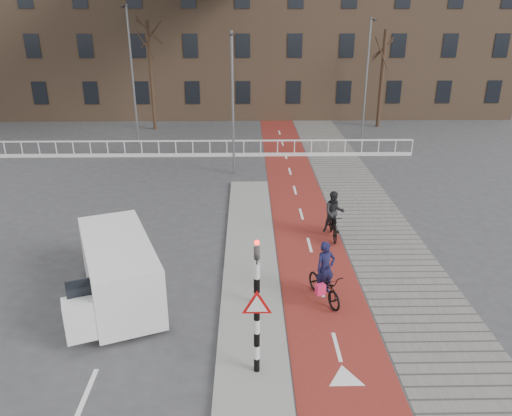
{
  "coord_description": "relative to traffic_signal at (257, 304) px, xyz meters",
  "views": [
    {
      "loc": [
        -0.79,
        -11.61,
        8.17
      ],
      "look_at": [
        -0.49,
        5.0,
        1.5
      ],
      "focal_mm": 35.0,
      "sensor_mm": 36.0,
      "label": 1
    }
  ],
  "objects": [
    {
      "name": "streetlight_left",
      "position": [
        -7.24,
        22.12,
        2.21
      ],
      "size": [
        0.12,
        0.12,
        8.39
      ],
      "primitive_type": "cylinder",
      "color": "slate",
      "rests_on": "ground"
    },
    {
      "name": "cyclist_near",
      "position": [
        2.08,
        3.28,
        -1.35
      ],
      "size": [
        1.24,
        1.92,
        1.9
      ],
      "rotation": [
        0.0,
        0.0,
        0.37
      ],
      "color": "black",
      "rests_on": "bike_lane"
    },
    {
      "name": "townhouse_row",
      "position": [
        -2.4,
        34.02,
        5.82
      ],
      "size": [
        46.0,
        10.0,
        15.9
      ],
      "color": "#7F6047",
      "rests_on": "ground"
    },
    {
      "name": "traffic_signal",
      "position": [
        0.0,
        0.0,
        0.0
      ],
      "size": [
        0.8,
        0.8,
        3.68
      ],
      "color": "black",
      "rests_on": "curb_island"
    },
    {
      "name": "tree_mid",
      "position": [
        -6.87,
        26.27,
        1.73
      ],
      "size": [
        0.22,
        0.22,
        7.44
      ],
      "primitive_type": "cylinder",
      "color": "black",
      "rests_on": "ground"
    },
    {
      "name": "cyclist_far",
      "position": [
        3.05,
        7.64,
        -1.21
      ],
      "size": [
        0.8,
        1.73,
        1.86
      ],
      "rotation": [
        0.0,
        0.0,
        -0.01
      ],
      "color": "black",
      "rests_on": "bike_lane"
    },
    {
      "name": "tree_right",
      "position": [
        9.5,
        26.86,
        1.42
      ],
      "size": [
        0.27,
        0.27,
        6.83
      ],
      "primitive_type": "cylinder",
      "color": "black",
      "rests_on": "ground"
    },
    {
      "name": "sidewalk",
      "position": [
        4.9,
        12.02,
        -1.98
      ],
      "size": [
        3.0,
        60.0,
        0.01
      ],
      "primitive_type": "cube",
      "color": "slate",
      "rests_on": "ground"
    },
    {
      "name": "bollard",
      "position": [
        0.08,
        2.96,
        -1.41
      ],
      "size": [
        0.12,
        0.12,
        0.91
      ],
      "primitive_type": "cylinder",
      "color": "yellow",
      "rests_on": "curb_island"
    },
    {
      "name": "curb_island",
      "position": [
        -0.1,
        6.02,
        -1.93
      ],
      "size": [
        1.8,
        16.0,
        0.12
      ],
      "primitive_type": "cube",
      "color": "gray",
      "rests_on": "ground"
    },
    {
      "name": "ground",
      "position": [
        0.6,
        2.02,
        -1.99
      ],
      "size": [
        120.0,
        120.0,
        0.0
      ],
      "primitive_type": "plane",
      "color": "#38383A",
      "rests_on": "ground"
    },
    {
      "name": "van",
      "position": [
        -3.98,
        3.41,
        -0.97
      ],
      "size": [
        3.32,
        4.85,
        1.94
      ],
      "rotation": [
        0.0,
        0.0,
        0.37
      ],
      "color": "white",
      "rests_on": "ground"
    },
    {
      "name": "streetlight_right",
      "position": [
        7.6,
        23.49,
        1.84
      ],
      "size": [
        0.12,
        0.12,
        7.65
      ],
      "primitive_type": "cylinder",
      "color": "slate",
      "rests_on": "ground"
    },
    {
      "name": "streetlight_near",
      "position": [
        -0.9,
        15.66,
        1.6
      ],
      "size": [
        0.12,
        0.12,
        7.18
      ],
      "primitive_type": "cylinder",
      "color": "slate",
      "rests_on": "ground"
    },
    {
      "name": "bike_lane",
      "position": [
        2.1,
        12.02,
        -1.98
      ],
      "size": [
        2.5,
        60.0,
        0.01
      ],
      "primitive_type": "cube",
      "color": "maroon",
      "rests_on": "ground"
    },
    {
      "name": "railing",
      "position": [
        -4.4,
        19.02,
        -1.68
      ],
      "size": [
        28.0,
        0.1,
        0.99
      ],
      "color": "silver",
      "rests_on": "ground"
    }
  ]
}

